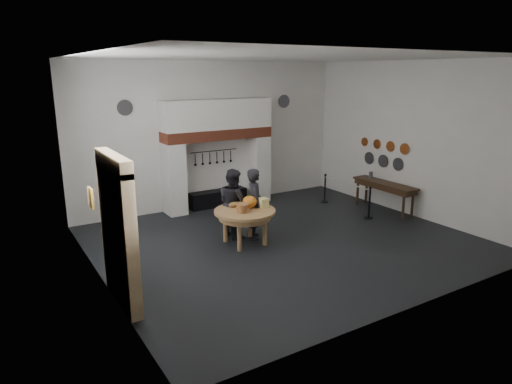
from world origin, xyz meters
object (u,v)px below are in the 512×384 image
barrier_post_near (369,204)px  barrier_post_far (325,189)px  visitor_far (234,203)px  side_table (385,183)px  visitor_near (255,204)px  iron_range (218,198)px  work_table (245,211)px

barrier_post_near → barrier_post_far: (0.00, 2.00, 0.00)m
visitor_far → side_table: visitor_far is taller
barrier_post_near → visitor_far: bearing=169.2°
visitor_near → side_table: size_ratio=0.83×
iron_range → work_table: size_ratio=1.25×
visitor_far → barrier_post_near: visitor_far is taller
side_table → barrier_post_far: size_ratio=2.44×
visitor_far → barrier_post_far: bearing=-74.4°
barrier_post_near → visitor_near: bearing=174.1°
work_table → side_table: size_ratio=0.69×
barrier_post_far → iron_range: bearing=154.7°
side_table → barrier_post_near: same height
work_table → visitor_far: 0.62m
work_table → iron_range: bearing=74.3°
visitor_near → barrier_post_far: 4.05m
barrier_post_far → visitor_near: bearing=-156.3°
work_table → barrier_post_far: barrier_post_far is taller
iron_range → barrier_post_far: size_ratio=2.11×
visitor_near → barrier_post_far: bearing=-46.2°
iron_range → barrier_post_near: barrier_post_near is taller
iron_range → side_table: side_table is taller
visitor_far → barrier_post_far: 4.29m
work_table → barrier_post_far: bearing=24.1°
work_table → side_table: (5.04, 0.16, 0.03)m
iron_range → side_table: bearing=-37.8°
work_table → visitor_near: size_ratio=0.83×
iron_range → work_table: 3.52m
visitor_near → barrier_post_far: visitor_near is taller
visitor_near → iron_range: bearing=10.7°
barrier_post_far → visitor_far: bearing=-163.4°
iron_range → barrier_post_far: 3.51m
visitor_near → work_table: bearing=137.6°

